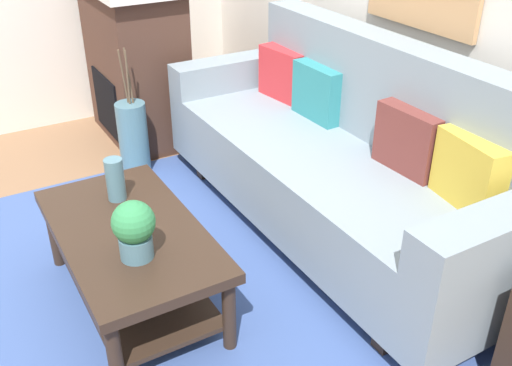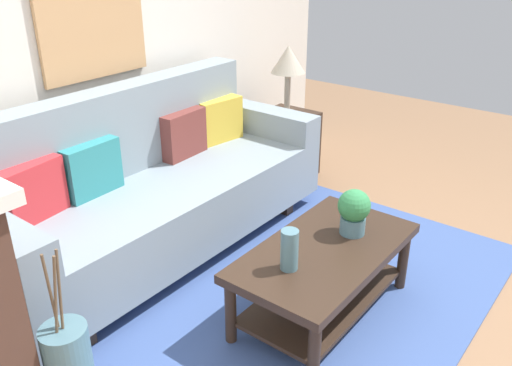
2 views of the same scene
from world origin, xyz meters
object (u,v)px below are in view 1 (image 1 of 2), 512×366
throw_pillow_crimson (283,74)px  throw_pillow_teal (318,92)px  coffee_table (131,249)px  tabletop_vase (115,179)px  couch (337,160)px  potted_plant_tabletop (134,228)px  throw_pillow_maroon (409,140)px  fireplace (136,61)px  floor_vase (134,139)px  throw_pillow_mustard (469,172)px

throw_pillow_crimson → throw_pillow_teal: size_ratio=1.00×
coffee_table → throw_pillow_teal: bearing=108.4°
tabletop_vase → coffee_table: bearing=-9.0°
couch → potted_plant_tabletop: size_ratio=9.19×
couch → throw_pillow_teal: (-0.38, 0.12, 0.25)m
throw_pillow_crimson → throw_pillow_teal: (0.38, 0.00, 0.00)m
throw_pillow_maroon → coffee_table: size_ratio=0.33×
throw_pillow_crimson → throw_pillow_maroon: same height
potted_plant_tabletop → fireplace: size_ratio=0.23×
potted_plant_tabletop → floor_vase: bearing=161.6°
couch → fireplace: size_ratio=2.08×
couch → potted_plant_tabletop: couch is taller
couch → throw_pillow_mustard: 0.81m
couch → throw_pillow_crimson: (-0.76, 0.12, 0.25)m
throw_pillow_crimson → floor_vase: 1.08m
throw_pillow_teal → tabletop_vase: throw_pillow_teal is taller
throw_pillow_mustard → floor_vase: throw_pillow_mustard is taller
throw_pillow_maroon → throw_pillow_mustard: bearing=0.0°
throw_pillow_crimson → fireplace: bearing=-148.2°
throw_pillow_mustard → floor_vase: (-1.97, -0.88, -0.43)m
potted_plant_tabletop → throw_pillow_teal: bearing=115.8°
throw_pillow_teal → coffee_table: 1.47m
tabletop_vase → floor_vase: size_ratio=0.43×
tabletop_vase → floor_vase: (-1.00, 0.42, -0.29)m
throw_pillow_crimson → tabletop_vase: (0.55, -1.30, -0.14)m
throw_pillow_crimson → throw_pillow_mustard: 1.53m
floor_vase → coffee_table: bearing=-19.9°
throw_pillow_maroon → tabletop_vase: bearing=-114.4°
throw_pillow_maroon → floor_vase: throw_pillow_maroon is taller
potted_plant_tabletop → throw_pillow_crimson: bearing=127.2°
throw_pillow_maroon → floor_vase: size_ratio=0.72×
throw_pillow_teal → potted_plant_tabletop: 1.54m
throw_pillow_teal → fireplace: 1.53m
throw_pillow_mustard → tabletop_vase: 1.63m
tabletop_vase → throw_pillow_maroon: bearing=65.6°
couch → fireplace: bearing=-164.1°
throw_pillow_mustard → coffee_table: size_ratio=0.33×
throw_pillow_teal → throw_pillow_crimson: bearing=180.0°
throw_pillow_teal → potted_plant_tabletop: (0.67, -1.38, -0.11)m
throw_pillow_mustard → coffee_table: (-0.70, -1.35, -0.37)m
throw_pillow_crimson → fireplace: size_ratio=0.31×
potted_plant_tabletop → couch: bearing=102.9°
couch → throw_pillow_mustard: size_ratio=6.69×
throw_pillow_maroon → fireplace: (-2.16, -0.63, -0.09)m
coffee_table → floor_vase: (-1.28, 0.46, -0.06)m
throw_pillow_teal → throw_pillow_maroon: 0.76m
tabletop_vase → potted_plant_tabletop: size_ratio=0.82×
throw_pillow_mustard → floor_vase: 2.21m
throw_pillow_maroon → tabletop_vase: throw_pillow_maroon is taller
coffee_table → throw_pillow_maroon: bearing=76.8°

